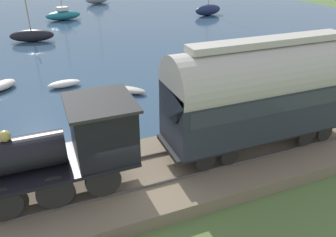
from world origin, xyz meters
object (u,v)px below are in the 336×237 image
(sailboat_navy, at_px, (208,10))
(rowboat_far_out, at_px, (2,85))
(sailboat_teal, at_px, (63,15))
(rowboat_off_pier, at_px, (64,84))
(rowboat_mid_harbor, at_px, (124,90))
(passenger_coach, at_px, (263,90))
(rowboat_near_shore, at_px, (221,85))
(steam_locomotive, at_px, (65,143))
(sailboat_black, at_px, (32,35))

(sailboat_navy, distance_m, rowboat_far_out, 29.94)
(sailboat_teal, distance_m, rowboat_off_pier, 22.86)
(rowboat_far_out, bearing_deg, rowboat_mid_harbor, -162.29)
(sailboat_navy, xyz_separation_m, rowboat_far_out, (-17.77, 24.10, -0.46))
(rowboat_mid_harbor, height_order, rowboat_far_out, rowboat_far_out)
(passenger_coach, height_order, rowboat_mid_harbor, passenger_coach)
(sailboat_navy, height_order, rowboat_near_shore, sailboat_navy)
(steam_locomotive, distance_m, sailboat_navy, 36.81)
(sailboat_teal, relative_size, sailboat_black, 1.13)
(rowboat_far_out, xyz_separation_m, rowboat_near_shore, (-5.15, -12.90, 0.02))
(rowboat_near_shore, bearing_deg, rowboat_mid_harbor, 66.11)
(sailboat_navy, height_order, sailboat_black, sailboat_navy)
(rowboat_far_out, bearing_deg, rowboat_off_pier, -152.36)
(rowboat_mid_harbor, bearing_deg, steam_locomotive, -169.46)
(sailboat_black, relative_size, rowboat_far_out, 2.62)
(sailboat_black, bearing_deg, passenger_coach, -151.25)
(rowboat_off_pier, bearing_deg, sailboat_black, 1.50)
(rowboat_mid_harbor, bearing_deg, rowboat_off_pier, 90.53)
(passenger_coach, distance_m, rowboat_off_pier, 13.35)
(sailboat_teal, relative_size, rowboat_mid_harbor, 2.33)
(sailboat_teal, bearing_deg, passenger_coach, 178.35)
(rowboat_mid_harbor, distance_m, rowboat_off_pier, 4.08)
(sailboat_navy, bearing_deg, rowboat_off_pier, 121.53)
(passenger_coach, relative_size, sailboat_black, 1.43)
(passenger_coach, bearing_deg, sailboat_navy, -24.54)
(steam_locomotive, relative_size, rowboat_near_shore, 3.07)
(sailboat_black, height_order, rowboat_off_pier, sailboat_black)
(steam_locomotive, xyz_separation_m, sailboat_teal, (33.93, -3.17, -1.77))
(rowboat_far_out, bearing_deg, sailboat_teal, -61.91)
(rowboat_near_shore, bearing_deg, sailboat_black, 24.79)
(sailboat_navy, relative_size, rowboat_off_pier, 3.59)
(steam_locomotive, height_order, sailboat_teal, sailboat_teal)
(steam_locomotive, distance_m, rowboat_near_shore, 12.47)
(rowboat_far_out, distance_m, rowboat_near_shore, 13.89)
(rowboat_mid_harbor, relative_size, rowboat_near_shore, 1.38)
(sailboat_black, bearing_deg, rowboat_far_out, 179.60)
(steam_locomotive, height_order, rowboat_off_pier, steam_locomotive)
(rowboat_off_pier, xyz_separation_m, rowboat_far_out, (1.06, 3.70, 0.04))
(sailboat_teal, relative_size, rowboat_near_shore, 3.21)
(sailboat_teal, bearing_deg, sailboat_black, 149.43)
(passenger_coach, distance_m, sailboat_teal, 34.30)
(rowboat_near_shore, bearing_deg, steam_locomotive, 117.84)
(rowboat_near_shore, bearing_deg, passenger_coach, 153.18)
(steam_locomotive, distance_m, sailboat_teal, 34.12)
(sailboat_teal, xyz_separation_m, rowboat_off_pier, (-22.74, 2.33, -0.40))
(passenger_coach, xyz_separation_m, sailboat_black, (24.13, 8.24, -2.50))
(rowboat_far_out, relative_size, rowboat_near_shore, 1.09)
(rowboat_off_pier, distance_m, rowboat_far_out, 3.85)
(sailboat_teal, bearing_deg, rowboat_off_pier, 165.17)
(rowboat_mid_harbor, height_order, rowboat_near_shore, rowboat_near_shore)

